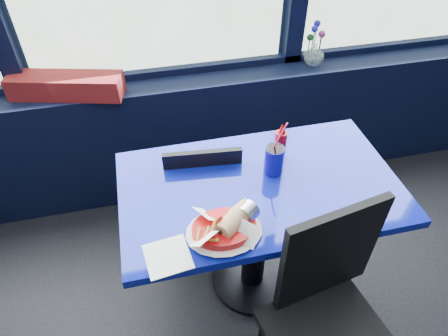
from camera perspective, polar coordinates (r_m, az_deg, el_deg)
window_sill at (r=2.56m, az=-7.55°, el=4.50°), size 5.00×0.26×0.80m
near_table at (r=1.86m, az=4.82°, el=-6.31°), size 1.20×0.70×0.75m
chair_near_front at (r=1.64m, az=14.83°, el=-18.86°), size 0.51×0.51×0.97m
chair_near_back at (r=2.08m, az=-3.61°, el=-3.29°), size 0.41×0.41×0.83m
planter_box at (r=2.30m, az=-21.65°, el=10.87°), size 0.61×0.29×0.12m
flower_vase at (r=2.50m, az=12.77°, el=15.90°), size 0.14×0.14×0.26m
food_basket at (r=1.52m, az=0.21°, el=-8.47°), size 0.29×0.29×0.10m
ketchup_bottle at (r=1.81m, az=8.05°, el=3.48°), size 0.05×0.05×0.20m
soda_cup at (r=1.74m, az=7.15°, el=1.21°), size 0.08×0.08×0.28m
napkin at (r=1.49m, az=-8.04°, el=-12.42°), size 0.18×0.18×0.00m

